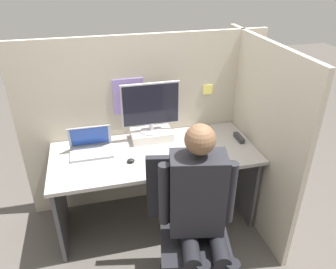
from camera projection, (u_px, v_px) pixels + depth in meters
ground_plane at (165, 249)px, 2.73m from camera, size 12.00×12.00×0.00m
cubicle_panel_back at (146, 124)px, 2.98m from camera, size 2.18×0.05×1.60m
cubicle_panel_right at (256, 136)px, 2.77m from camera, size 0.04×1.36×1.60m
desk at (155, 169)px, 2.76m from camera, size 1.68×0.72×0.73m
paper_box at (152, 135)px, 2.85m from camera, size 0.35×0.21×0.08m
monitor at (151, 107)px, 2.73m from camera, size 0.49×0.19×0.44m
laptop at (91, 147)px, 2.66m from camera, size 0.34×0.22×0.23m
mouse at (131, 161)px, 2.54m from camera, size 0.06×0.05×0.03m
stapler at (239, 138)px, 2.85m from camera, size 0.04×0.15×0.04m
carrot_toy at (194, 159)px, 2.55m from camera, size 0.05×0.14×0.05m
office_chair at (188, 225)px, 2.27m from camera, size 0.55×0.60×0.98m
person at (201, 210)px, 2.02m from camera, size 0.47×0.47×1.33m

